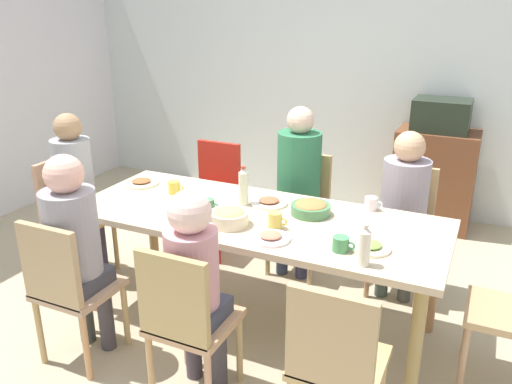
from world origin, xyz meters
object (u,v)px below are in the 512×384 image
(person_2, at_px, (194,277))
(chair_6, at_px, (335,360))
(cup_1, at_px, (275,221))
(side_cabinet, at_px, (433,179))
(chair_4, at_px, (67,284))
(person_4, at_px, (74,241))
(chair_2, at_px, (186,318))
(cup_4, at_px, (341,244))
(plate_0, at_px, (269,202))
(microwave, at_px, (441,115))
(dining_table, at_px, (256,226))
(bowl_1, at_px, (229,217))
(plate_2, at_px, (141,182))
(plate_4, at_px, (271,237))
(chair_0, at_px, (403,222))
(plate_3, at_px, (370,247))
(bottle_1, at_px, (364,246))
(person_3, at_px, (298,177))
(bowl_0, at_px, (311,208))
(chair_7, at_px, (214,191))
(cup_5, at_px, (203,220))
(cup_2, at_px, (174,187))
(cup_0, at_px, (371,204))
(person_5, at_px, (76,184))
(person_0, at_px, (404,199))
(chair_5, at_px, (70,211))
(cup_6, at_px, (209,205))
(cup_3, at_px, (180,221))
(bottle_0, at_px, (244,187))
(chair_3, at_px, (301,205))
(plate_1, at_px, (197,204))

(person_2, relative_size, chair_6, 1.29)
(cup_1, height_order, side_cabinet, side_cabinet)
(chair_4, xyz_separation_m, person_4, (-0.00, 0.09, 0.23))
(chair_2, bearing_deg, cup_4, 43.17)
(side_cabinet, bearing_deg, plate_0, -113.33)
(microwave, bearing_deg, dining_table, -111.37)
(bowl_1, bearing_deg, cup_1, 13.77)
(plate_2, bearing_deg, plate_4, -20.59)
(chair_0, xyz_separation_m, plate_2, (-1.75, -0.66, 0.25))
(chair_2, bearing_deg, plate_3, 41.50)
(person_4, xyz_separation_m, bottle_1, (1.52, 0.38, 0.11))
(cup_1, relative_size, side_cabinet, 0.13)
(chair_4, bearing_deg, person_3, 63.97)
(dining_table, distance_m, bowl_1, 0.25)
(chair_4, bearing_deg, bowl_0, 42.57)
(bowl_1, bearing_deg, chair_4, -137.47)
(microwave, bearing_deg, chair_7, -141.41)
(bowl_0, height_order, side_cabinet, side_cabinet)
(cup_5, bearing_deg, cup_2, 138.98)
(person_3, relative_size, cup_0, 11.28)
(person_4, xyz_separation_m, cup_5, (0.56, 0.45, 0.04))
(person_5, relative_size, side_cabinet, 1.39)
(person_5, bearing_deg, chair_4, -50.99)
(person_5, bearing_deg, bottle_1, -9.26)
(microwave, bearing_deg, chair_0, -92.39)
(person_5, xyz_separation_m, chair_7, (0.67, 0.83, -0.23))
(person_0, height_order, chair_5, person_0)
(cup_2, relative_size, bottle_1, 0.53)
(cup_6, height_order, side_cabinet, side_cabinet)
(cup_3, bearing_deg, chair_4, -135.56)
(chair_4, bearing_deg, side_cabinet, 61.52)
(cup_0, height_order, side_cabinet, side_cabinet)
(person_2, height_order, chair_7, person_2)
(dining_table, xyz_separation_m, bottle_1, (0.75, -0.36, 0.18))
(chair_7, xyz_separation_m, cup_6, (0.48, -0.90, 0.28))
(person_4, distance_m, cup_5, 0.72)
(bowl_0, bearing_deg, bottle_1, -48.23)
(person_5, xyz_separation_m, bottle_0, (1.29, 0.12, 0.13))
(chair_3, distance_m, cup_3, 1.28)
(cup_0, bearing_deg, cup_1, -130.28)
(chair_3, bearing_deg, chair_6, -65.19)
(plate_1, relative_size, bowl_0, 0.94)
(plate_4, xyz_separation_m, cup_6, (-0.51, 0.21, 0.03))
(plate_0, bearing_deg, cup_4, -36.95)
(person_2, height_order, cup_1, person_2)
(plate_1, bearing_deg, plate_3, -6.82)
(chair_4, distance_m, side_cabinet, 3.33)
(person_3, bearing_deg, dining_table, -90.00)
(person_0, relative_size, chair_2, 1.32)
(person_4, relative_size, cup_5, 10.19)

